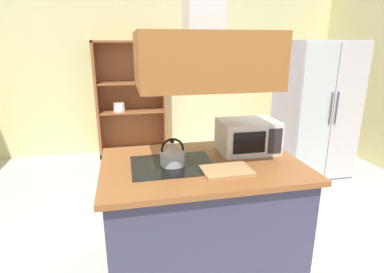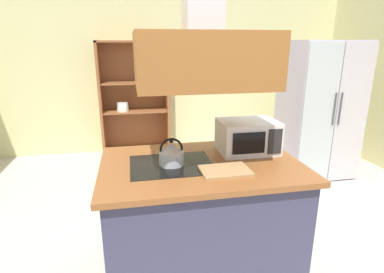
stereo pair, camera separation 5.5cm
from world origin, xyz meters
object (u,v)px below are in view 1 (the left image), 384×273
Objects in this scene: cutting_board at (227,170)px; kettle at (173,154)px; microwave at (248,136)px; refrigerator at (315,109)px; dish_cabinet at (131,106)px.

kettle is at bearing 149.99° from cutting_board.
cutting_board is 0.49m from microwave.
refrigerator is 2.71m from kettle.
kettle is at bearing -85.78° from dish_cabinet.
dish_cabinet is at bearing 100.30° from cutting_board.
kettle reaches higher than cutting_board.
microwave is (0.65, 0.17, 0.04)m from kettle.
microwave is at bearing 51.01° from cutting_board.
kettle is at bearing -165.37° from microwave.
dish_cabinet is at bearing 94.22° from kettle.
microwave reaches higher than kettle.
kettle is (0.21, -2.88, 0.20)m from dish_cabinet.
dish_cabinet is 3.89× the size of microwave.
refrigerator is 5.27× the size of cutting_board.
dish_cabinet is 8.84× the size of kettle.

